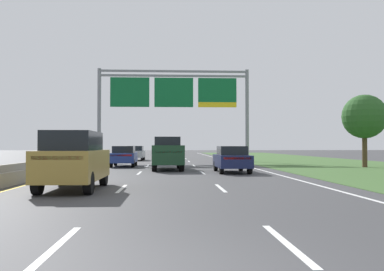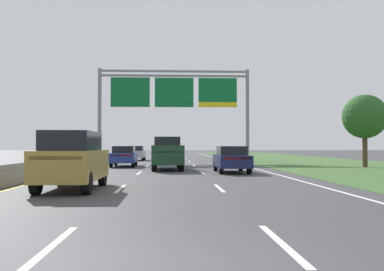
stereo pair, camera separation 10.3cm
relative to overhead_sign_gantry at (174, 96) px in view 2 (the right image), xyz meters
The scene contains 11 objects.
ground_plane 6.70m from the overhead_sign_gantry, 101.56° to the right, with size 220.00×220.00×0.00m, color #3D3D3F.
lane_striping 6.81m from the overhead_sign_gantry, 98.86° to the right, with size 11.96×106.00×0.01m.
grass_verge_right 15.20m from the overhead_sign_gantry, ahead, with size 14.00×110.00×0.02m, color #3D602D.
median_barrier_concrete 9.38m from the overhead_sign_gantry, 167.99° to the right, with size 0.60×110.00×0.85m.
overhead_sign_gantry is the anchor object (origin of this frame).
pickup_truck_darkgreen 14.71m from the overhead_sign_gantry, 92.23° to the right, with size 2.13×5.45×2.20m.
car_blue_left_lane_sedan 11.48m from the overhead_sign_gantry, 113.09° to the right, with size 1.89×4.43×1.57m.
car_gold_left_lane_suv 27.14m from the overhead_sign_gantry, 98.30° to the right, with size 1.92×4.71×2.11m.
car_silver_left_lane_sedan 8.32m from the overhead_sign_gantry, 132.99° to the left, with size 1.85×4.41×1.57m.
car_navy_right_lane_sedan 17.98m from the overhead_sign_gantry, 78.75° to the right, with size 1.83×4.40×1.57m.
roadside_tree_mid 18.27m from the overhead_sign_gantry, 39.45° to the right, with size 3.24×3.24×5.37m.
Camera 2 is at (0.05, -5.37, 1.60)m, focal length 39.53 mm.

